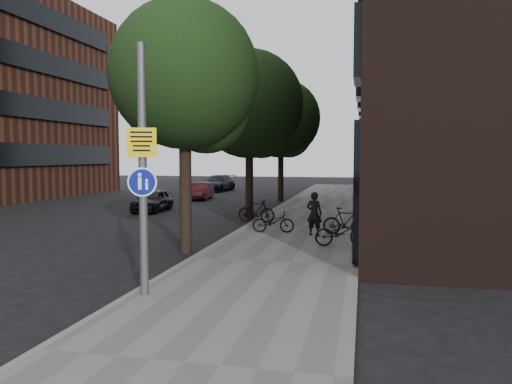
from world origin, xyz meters
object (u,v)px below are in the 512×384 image
(signpost, at_px, (143,169))
(parked_bike_facade_near, at_px, (341,232))
(parked_car_near, at_px, (153,200))
(pedestrian, at_px, (314,214))

(signpost, bearing_deg, parked_bike_facade_near, 43.39)
(parked_bike_facade_near, relative_size, parked_car_near, 0.49)
(parked_car_near, bearing_deg, signpost, -69.07)
(parked_bike_facade_near, distance_m, parked_car_near, 13.49)
(signpost, bearing_deg, pedestrian, 55.42)
(pedestrian, xyz_separation_m, parked_bike_facade_near, (1.02, -1.83, -0.33))
(pedestrian, distance_m, parked_car_near, 11.55)
(signpost, xyz_separation_m, pedestrian, (2.63, 8.20, -1.75))
(pedestrian, relative_size, parked_bike_facade_near, 0.93)
(parked_car_near, bearing_deg, pedestrian, -39.70)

